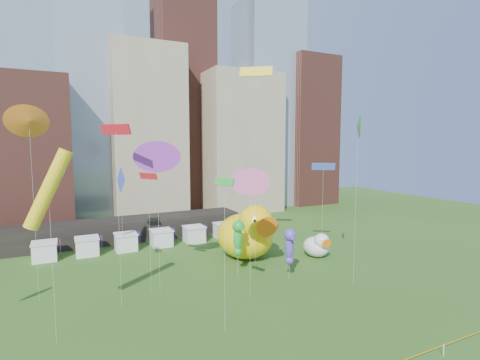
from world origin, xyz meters
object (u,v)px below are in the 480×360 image
small_duck (317,245)px  seahorse_purple (290,244)px  seahorse_green (238,235)px  box_truck (259,219)px  big_duck (247,233)px

small_duck → seahorse_purple: 9.39m
seahorse_green → box_truck: size_ratio=0.97×
big_duck → small_duck: size_ratio=2.22×
big_duck → small_duck: bearing=-27.0°
seahorse_green → box_truck: (14.13, 20.45, -3.28)m
seahorse_green → seahorse_purple: seahorse_green is taller
big_duck → small_duck: (8.63, -3.41, -1.84)m
big_duck → seahorse_purple: 8.41m
big_duck → small_duck: big_duck is taller
small_duck → seahorse_purple: bearing=-143.5°
small_duck → box_truck: 19.30m
small_duck → box_truck: bearing=87.7°
seahorse_green → seahorse_purple: 5.85m
small_duck → seahorse_purple: size_ratio=0.79×
seahorse_green → box_truck: 25.07m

